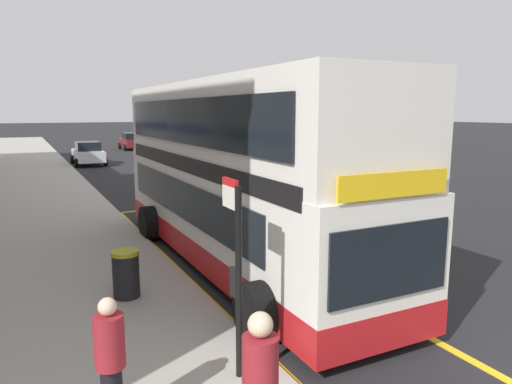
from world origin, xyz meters
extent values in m
plane|color=black|center=(0.00, 32.00, 0.00)|extent=(260.00, 260.00, 0.00)
cube|color=#A39E93|center=(-7.00, 32.00, 0.07)|extent=(6.00, 76.00, 0.14)
cube|color=white|center=(-2.45, 7.65, 1.35)|extent=(2.47, 10.89, 2.30)
cube|color=white|center=(-2.45, 7.65, 3.45)|extent=(2.44, 10.68, 1.90)
cube|color=red|center=(-2.45, 7.65, 0.50)|extent=(2.49, 10.91, 0.60)
cube|color=black|center=(-2.45, 7.65, 2.52)|extent=(2.50, 10.02, 0.36)
cube|color=black|center=(-3.70, 8.05, 1.65)|extent=(0.04, 8.72, 0.90)
cube|color=black|center=(-3.70, 7.65, 3.50)|extent=(0.04, 9.59, 1.00)
cube|color=black|center=(-2.45, 2.19, 1.60)|extent=(2.17, 0.04, 1.10)
cube|color=yellow|center=(-2.45, 2.19, 2.72)|extent=(1.97, 0.04, 0.36)
cylinder|color=black|center=(-3.77, 3.73, 0.50)|extent=(0.56, 1.00, 1.00)
cylinder|color=black|center=(-1.13, 3.73, 0.50)|extent=(0.56, 1.00, 1.00)
cylinder|color=black|center=(-3.77, 10.65, 0.50)|extent=(0.56, 1.00, 1.00)
cylinder|color=black|center=(-1.13, 10.65, 0.50)|extent=(0.56, 1.00, 1.00)
cube|color=gold|center=(-3.92, 7.85, 0.01)|extent=(0.16, 14.08, 0.01)
cube|color=gold|center=(-1.22, 7.85, 0.01)|extent=(0.16, 14.08, 0.01)
cube|color=gold|center=(-2.57, 14.82, 0.01)|extent=(2.86, 0.16, 0.01)
cylinder|color=black|center=(-4.62, 2.70, 1.46)|extent=(0.09, 0.09, 2.64)
cube|color=silver|center=(-4.62, 2.95, 2.60)|extent=(0.05, 0.42, 0.30)
cube|color=red|center=(-4.62, 2.95, 2.80)|extent=(0.05, 0.42, 0.10)
cube|color=black|center=(-4.62, 2.80, 1.44)|extent=(0.06, 0.28, 0.40)
cube|color=maroon|center=(2.90, 44.01, 0.66)|extent=(1.76, 4.20, 0.72)
cube|color=black|center=(2.90, 43.91, 1.32)|extent=(1.52, 1.90, 0.60)
cylinder|color=black|center=(1.96, 45.31, 0.30)|extent=(0.22, 0.60, 0.60)
cylinder|color=black|center=(3.83, 45.31, 0.30)|extent=(0.22, 0.60, 0.60)
cylinder|color=black|center=(1.96, 42.71, 0.30)|extent=(0.22, 0.60, 0.60)
cylinder|color=black|center=(3.83, 42.71, 0.30)|extent=(0.22, 0.60, 0.60)
cube|color=silver|center=(-2.74, 31.98, 0.66)|extent=(1.76, 4.20, 0.72)
cube|color=black|center=(-2.74, 31.88, 1.32)|extent=(1.52, 1.90, 0.60)
cylinder|color=black|center=(-3.68, 33.28, 0.30)|extent=(0.22, 0.60, 0.60)
cylinder|color=black|center=(-1.81, 33.28, 0.30)|extent=(0.22, 0.60, 0.60)
cylinder|color=black|center=(-3.68, 30.68, 0.30)|extent=(0.22, 0.60, 0.60)
cylinder|color=black|center=(-1.81, 30.68, 0.30)|extent=(0.22, 0.60, 0.60)
cylinder|color=maroon|center=(-5.28, 0.81, 1.37)|extent=(0.34, 0.34, 0.70)
sphere|color=beige|center=(-5.28, 0.81, 1.84)|extent=(0.23, 0.23, 0.23)
cylinder|color=maroon|center=(-6.36, 2.35, 1.21)|extent=(0.34, 0.34, 0.61)
sphere|color=beige|center=(-6.36, 2.35, 1.62)|extent=(0.21, 0.21, 0.21)
cylinder|color=black|center=(-5.41, 6.23, 0.57)|extent=(0.51, 0.51, 0.85)
cylinder|color=#A5991E|center=(-5.41, 6.23, 1.03)|extent=(0.54, 0.54, 0.08)
camera|label=1|loc=(-7.10, -2.72, 3.73)|focal=33.08mm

